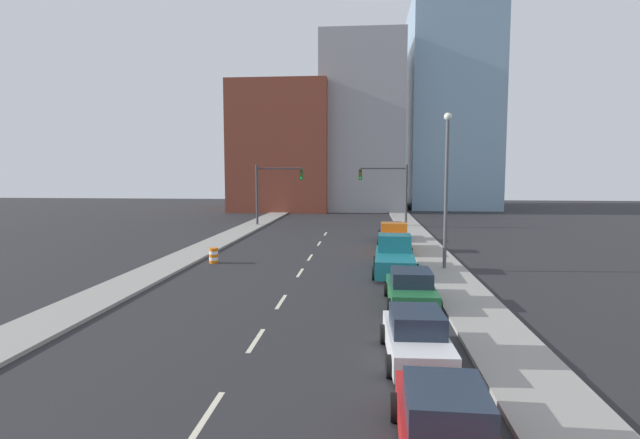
% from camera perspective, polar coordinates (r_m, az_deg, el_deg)
% --- Properties ---
extents(sidewalk_left, '(2.56, 101.87, 0.15)m').
position_cam_1_polar(sidewalk_left, '(55.38, -7.08, -0.38)').
color(sidewalk_left, gray).
rests_on(sidewalk_left, ground).
extents(sidewalk_right, '(2.56, 101.87, 0.15)m').
position_cam_1_polar(sidewalk_right, '(54.30, 9.95, -0.53)').
color(sidewalk_right, gray).
rests_on(sidewalk_right, ground).
extents(lane_stripe_at_8m, '(0.16, 2.40, 0.01)m').
position_cam_1_polar(lane_stripe_at_8m, '(12.79, -12.75, -20.93)').
color(lane_stripe_at_8m, beige).
rests_on(lane_stripe_at_8m, ground).
extents(lane_stripe_at_13m, '(0.16, 2.40, 0.01)m').
position_cam_1_polar(lane_stripe_at_13m, '(17.44, -7.32, -13.52)').
color(lane_stripe_at_13m, beige).
rests_on(lane_stripe_at_13m, ground).
extents(lane_stripe_at_18m, '(0.16, 2.40, 0.01)m').
position_cam_1_polar(lane_stripe_at_18m, '(22.18, -4.46, -9.34)').
color(lane_stripe_at_18m, beige).
rests_on(lane_stripe_at_18m, ground).
extents(lane_stripe_at_25m, '(0.16, 2.40, 0.01)m').
position_cam_1_polar(lane_stripe_at_25m, '(28.29, -2.29, -6.09)').
color(lane_stripe_at_25m, beige).
rests_on(lane_stripe_at_25m, ground).
extents(lane_stripe_at_30m, '(0.16, 2.40, 0.01)m').
position_cam_1_polar(lane_stripe_at_30m, '(33.22, -1.14, -4.35)').
color(lane_stripe_at_30m, beige).
rests_on(lane_stripe_at_30m, ground).
extents(lane_stripe_at_36m, '(0.16, 2.40, 0.01)m').
position_cam_1_polar(lane_stripe_at_36m, '(39.61, -0.10, -2.76)').
color(lane_stripe_at_36m, beige).
rests_on(lane_stripe_at_36m, ground).
extents(lane_stripe_at_42m, '(0.16, 2.40, 0.01)m').
position_cam_1_polar(lane_stripe_at_42m, '(45.76, 0.63, -1.65)').
color(lane_stripe_at_42m, beige).
rests_on(lane_stripe_at_42m, ground).
extents(building_brick_left, '(14.00, 16.00, 18.34)m').
position_cam_1_polar(building_brick_left, '(76.18, -4.10, 8.08)').
color(building_brick_left, brown).
rests_on(building_brick_left, ground).
extents(building_office_center, '(12.00, 20.00, 25.20)m').
position_cam_1_polar(building_office_center, '(79.41, 4.86, 10.45)').
color(building_office_center, '#99999E').
rests_on(building_office_center, ground).
extents(building_glass_right, '(13.00, 20.00, 31.64)m').
position_cam_1_polar(building_glass_right, '(84.76, 14.51, 12.17)').
color(building_glass_right, '#7A9EB7').
rests_on(building_glass_right, ground).
extents(traffic_signal_left, '(4.99, 0.35, 6.43)m').
position_cam_1_polar(traffic_signal_left, '(52.50, -5.72, 3.84)').
color(traffic_signal_left, '#38383D').
rests_on(traffic_signal_left, ground).
extents(traffic_signal_right, '(4.99, 0.35, 6.43)m').
position_cam_1_polar(traffic_signal_right, '(51.61, 8.27, 3.78)').
color(traffic_signal_right, '#38383D').
rests_on(traffic_signal_right, ground).
extents(traffic_barrel, '(0.56, 0.56, 0.95)m').
position_cam_1_polar(traffic_barrel, '(31.83, -12.06, -4.05)').
color(traffic_barrel, orange).
rests_on(traffic_barrel, ground).
extents(street_lamp, '(0.44, 0.44, 8.96)m').
position_cam_1_polar(street_lamp, '(29.19, 14.25, 4.30)').
color(street_lamp, '#4C4C51').
rests_on(street_lamp, ground).
extents(sedan_red, '(2.15, 4.58, 1.48)m').
position_cam_1_polar(sedan_red, '(10.90, 14.16, -21.97)').
color(sedan_red, red).
rests_on(sedan_red, ground).
extents(sedan_white, '(2.11, 4.48, 1.53)m').
position_cam_1_polar(sedan_white, '(15.70, 10.97, -13.11)').
color(sedan_white, silver).
rests_on(sedan_white, ground).
extents(sedan_green, '(2.19, 4.49, 1.50)m').
position_cam_1_polar(sedan_green, '(21.85, 10.37, -7.82)').
color(sedan_green, '#1E6033').
rests_on(sedan_green, ground).
extents(pickup_truck_teal, '(2.54, 5.96, 2.09)m').
position_cam_1_polar(pickup_truck_teal, '(28.30, 8.51, -4.39)').
color(pickup_truck_teal, '#196B75').
rests_on(pickup_truck_teal, ground).
extents(pickup_truck_orange, '(2.43, 5.41, 2.03)m').
position_cam_1_polar(pickup_truck_orange, '(35.61, 8.45, -2.42)').
color(pickup_truck_orange, orange).
rests_on(pickup_truck_orange, ground).
extents(sedan_navy, '(2.30, 4.47, 1.51)m').
position_cam_1_polar(sedan_navy, '(41.66, 8.17, -1.45)').
color(sedan_navy, '#141E47').
rests_on(sedan_navy, ground).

